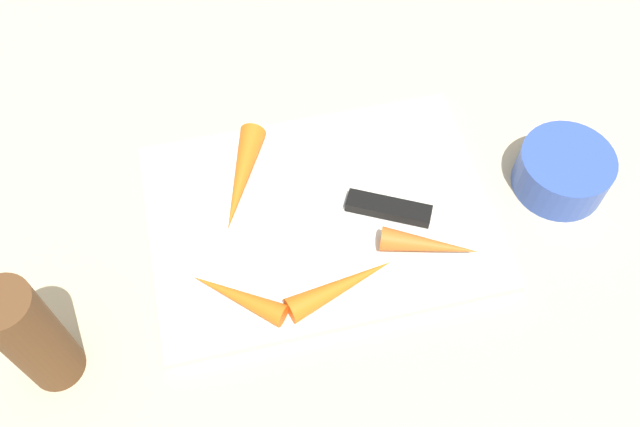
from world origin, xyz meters
The scene contains 9 objects.
ground_plane centered at (0.00, 0.00, 0.00)m, with size 1.40×1.40×0.00m, color #C6B793.
cutting_board centered at (0.00, 0.00, 0.01)m, with size 0.36×0.26×0.01m, color silver.
knife centered at (-0.06, 0.01, 0.02)m, with size 0.19×0.11×0.01m.
carrot_longest centered at (0.07, -0.05, 0.03)m, with size 0.03×0.03×0.13m, color orange.
carrot_shortest centered at (-0.10, 0.07, 0.02)m, with size 0.03×0.03×0.10m, color orange.
carrot_short centered at (0.10, 0.08, 0.02)m, with size 0.02×0.02×0.10m, color orange.
carrot_long centered at (0.00, 0.09, 0.03)m, with size 0.03×0.03×0.11m, color orange.
small_bowl centered at (-0.27, 0.01, 0.02)m, with size 0.10×0.10×0.05m, color #3351B2.
pepper_grinder centered at (0.28, 0.10, 0.07)m, with size 0.05×0.05×0.15m, color brown.
Camera 1 is at (0.09, 0.38, 0.64)m, focal length 38.89 mm.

